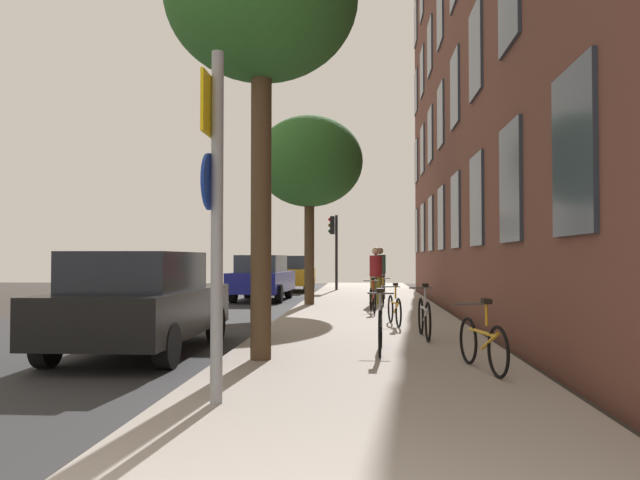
{
  "coord_description": "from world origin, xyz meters",
  "views": [
    {
      "loc": [
        1.04,
        -2.27,
        1.54
      ],
      "look_at": [
        0.08,
        11.35,
        1.92
      ],
      "focal_mm": 35.64,
      "sensor_mm": 36.0,
      "label": 1
    }
  ],
  "objects_px": {
    "traffic_light": "(334,238)",
    "tree_near": "(262,2)",
    "bicycle_0": "(483,343)",
    "car_1": "(262,277)",
    "bicycle_4": "(373,299)",
    "pedestrian_1": "(380,269)",
    "bicycle_1": "(380,327)",
    "bicycle_2": "(424,317)",
    "bicycle_3": "(394,309)",
    "sign_post": "(215,201)",
    "car_2": "(291,273)",
    "bicycle_5": "(383,294)",
    "pedestrian_0": "(376,272)",
    "car_0": "(141,301)",
    "tree_far": "(309,162)"
  },
  "relations": [
    {
      "from": "bicycle_3",
      "to": "bicycle_1",
      "type": "bearing_deg",
      "value": -95.8
    },
    {
      "from": "bicycle_0",
      "to": "car_1",
      "type": "distance_m",
      "value": 15.31
    },
    {
      "from": "sign_post",
      "to": "bicycle_2",
      "type": "xyz_separation_m",
      "value": [
        2.52,
        5.2,
        -1.59
      ]
    },
    {
      "from": "bicycle_4",
      "to": "car_2",
      "type": "xyz_separation_m",
      "value": [
        -3.59,
        12.44,
        0.37
      ]
    },
    {
      "from": "bicycle_0",
      "to": "bicycle_4",
      "type": "distance_m",
      "value": 8.64
    },
    {
      "from": "sign_post",
      "to": "traffic_light",
      "type": "relative_size",
      "value": 1.04
    },
    {
      "from": "bicycle_5",
      "to": "car_2",
      "type": "distance_m",
      "value": 10.8
    },
    {
      "from": "sign_post",
      "to": "bicycle_4",
      "type": "relative_size",
      "value": 2.14
    },
    {
      "from": "bicycle_4",
      "to": "car_1",
      "type": "bearing_deg",
      "value": 123.38
    },
    {
      "from": "car_0",
      "to": "bicycle_5",
      "type": "bearing_deg",
      "value": 65.73
    },
    {
      "from": "bicycle_2",
      "to": "car_0",
      "type": "relative_size",
      "value": 0.39
    },
    {
      "from": "car_0",
      "to": "traffic_light",
      "type": "bearing_deg",
      "value": 83.09
    },
    {
      "from": "tree_far",
      "to": "tree_near",
      "type": "bearing_deg",
      "value": -88.71
    },
    {
      "from": "tree_near",
      "to": "pedestrian_1",
      "type": "distance_m",
      "value": 14.14
    },
    {
      "from": "car_1",
      "to": "bicycle_0",
      "type": "bearing_deg",
      "value": -70.4
    },
    {
      "from": "bicycle_0",
      "to": "pedestrian_0",
      "type": "xyz_separation_m",
      "value": [
        -1.13,
        11.4,
        0.64
      ]
    },
    {
      "from": "bicycle_3",
      "to": "car_2",
      "type": "relative_size",
      "value": 0.36
    },
    {
      "from": "sign_post",
      "to": "pedestrian_0",
      "type": "xyz_separation_m",
      "value": [
        1.81,
        13.37,
        -0.98
      ]
    },
    {
      "from": "bicycle_2",
      "to": "car_1",
      "type": "xyz_separation_m",
      "value": [
        -4.71,
        11.19,
        0.34
      ]
    },
    {
      "from": "car_0",
      "to": "bicycle_4",
      "type": "bearing_deg",
      "value": 60.79
    },
    {
      "from": "bicycle_1",
      "to": "bicycle_4",
      "type": "relative_size",
      "value": 1.05
    },
    {
      "from": "bicycle_3",
      "to": "bicycle_5",
      "type": "bearing_deg",
      "value": 90.69
    },
    {
      "from": "tree_near",
      "to": "sign_post",
      "type": "bearing_deg",
      "value": -90.42
    },
    {
      "from": "bicycle_3",
      "to": "tree_far",
      "type": "bearing_deg",
      "value": 111.5
    },
    {
      "from": "bicycle_5",
      "to": "sign_post",
      "type": "bearing_deg",
      "value": -98.91
    },
    {
      "from": "sign_post",
      "to": "traffic_light",
      "type": "distance_m",
      "value": 21.98
    },
    {
      "from": "bicycle_3",
      "to": "pedestrian_1",
      "type": "relative_size",
      "value": 0.9
    },
    {
      "from": "pedestrian_1",
      "to": "car_0",
      "type": "relative_size",
      "value": 0.4
    },
    {
      "from": "traffic_light",
      "to": "bicycle_0",
      "type": "relative_size",
      "value": 2.05
    },
    {
      "from": "bicycle_1",
      "to": "bicycle_4",
      "type": "height_order",
      "value": "bicycle_1"
    },
    {
      "from": "pedestrian_0",
      "to": "car_2",
      "type": "xyz_separation_m",
      "value": [
        -3.73,
        9.58,
        -0.27
      ]
    },
    {
      "from": "bicycle_1",
      "to": "bicycle_2",
      "type": "relative_size",
      "value": 0.99
    },
    {
      "from": "bicycle_4",
      "to": "pedestrian_0",
      "type": "relative_size",
      "value": 0.93
    },
    {
      "from": "bicycle_4",
      "to": "tree_near",
      "type": "bearing_deg",
      "value": -101.93
    },
    {
      "from": "bicycle_4",
      "to": "pedestrian_1",
      "type": "height_order",
      "value": "pedestrian_1"
    },
    {
      "from": "sign_post",
      "to": "car_2",
      "type": "bearing_deg",
      "value": 94.77
    },
    {
      "from": "traffic_light",
      "to": "bicycle_2",
      "type": "height_order",
      "value": "traffic_light"
    },
    {
      "from": "car_2",
      "to": "traffic_light",
      "type": "bearing_deg",
      "value": -25.72
    },
    {
      "from": "pedestrian_1",
      "to": "tree_near",
      "type": "bearing_deg",
      "value": -98.41
    },
    {
      "from": "bicycle_1",
      "to": "bicycle_4",
      "type": "bearing_deg",
      "value": 90.21
    },
    {
      "from": "bicycle_1",
      "to": "tree_far",
      "type": "bearing_deg",
      "value": 101.19
    },
    {
      "from": "traffic_light",
      "to": "tree_near",
      "type": "height_order",
      "value": "tree_near"
    },
    {
      "from": "bicycle_1",
      "to": "pedestrian_1",
      "type": "distance_m",
      "value": 12.65
    },
    {
      "from": "pedestrian_0",
      "to": "bicycle_3",
      "type": "bearing_deg",
      "value": -87.38
    },
    {
      "from": "bicycle_1",
      "to": "bicycle_3",
      "type": "relative_size",
      "value": 1.06
    },
    {
      "from": "tree_far",
      "to": "car_0",
      "type": "relative_size",
      "value": 1.29
    },
    {
      "from": "tree_far",
      "to": "bicycle_5",
      "type": "relative_size",
      "value": 3.47
    },
    {
      "from": "sign_post",
      "to": "bicycle_5",
      "type": "height_order",
      "value": "sign_post"
    },
    {
      "from": "car_0",
      "to": "car_1",
      "type": "xyz_separation_m",
      "value": [
        -0.1,
        12.61,
        -0.0
      ]
    },
    {
      "from": "pedestrian_1",
      "to": "car_2",
      "type": "relative_size",
      "value": 0.4
    }
  ]
}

